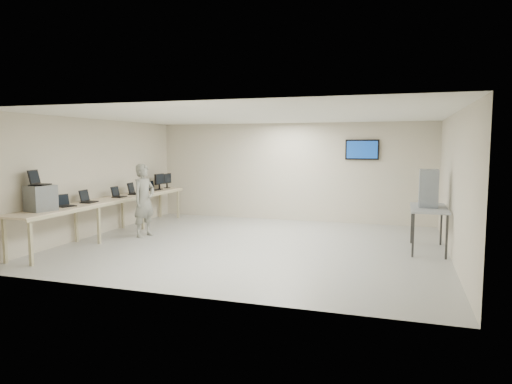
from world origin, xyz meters
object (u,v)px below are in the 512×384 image
(workbench, at_px, (112,201))
(equipment_box, at_px, (41,198))
(soldier, at_px, (144,200))
(side_table, at_px, (429,211))

(workbench, height_order, equipment_box, equipment_box)
(soldier, bearing_deg, workbench, 112.86)
(equipment_box, xyz_separation_m, side_table, (7.25, 2.80, -0.31))
(soldier, bearing_deg, side_table, -72.38)
(workbench, bearing_deg, soldier, 9.53)
(side_table, bearing_deg, soldier, -175.71)
(workbench, bearing_deg, side_table, 4.88)
(workbench, distance_m, soldier, 0.82)
(side_table, bearing_deg, workbench, -175.12)
(equipment_box, bearing_deg, workbench, 102.31)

